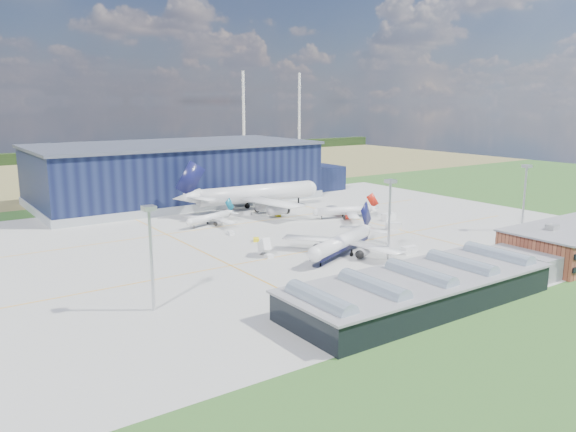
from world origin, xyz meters
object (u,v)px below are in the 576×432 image
(hangar, at_px, (181,175))
(airliner_navy, at_px, (341,234))
(gse_tug_a, at_px, (384,277))
(gse_tug_b, at_px, (256,240))
(gse_van_c, at_px, (410,250))
(car_b, at_px, (463,266))
(gse_cart_a, at_px, (231,233))
(car_a, at_px, (511,254))
(airliner_red, at_px, (343,207))
(gse_cart_b, at_px, (248,213))
(airliner_regional, at_px, (209,214))
(airstair, at_px, (264,250))
(light_mast_west, at_px, (151,241))
(airliner_widebody, at_px, (256,184))
(gse_van_b, at_px, (394,226))
(light_mast_center, at_px, (390,206))
(gse_van_a, at_px, (389,217))
(gse_tug_c, at_px, (278,215))
(light_mast_east, at_px, (525,187))

(hangar, bearing_deg, airliner_navy, -90.82)
(gse_tug_a, relative_size, gse_tug_b, 1.36)
(gse_van_c, bearing_deg, gse_tug_a, 125.84)
(gse_tug_b, distance_m, car_b, 64.79)
(gse_cart_a, distance_m, car_a, 88.33)
(airliner_red, bearing_deg, gse_cart_b, -26.16)
(gse_tug_b, height_order, car_b, gse_tug_b)
(gse_van_c, xyz_separation_m, car_b, (0.74, -18.70, -0.57))
(airliner_regional, distance_m, airstair, 47.07)
(airliner_regional, relative_size, car_b, 7.46)
(light_mast_west, height_order, airliner_widebody, light_mast_west)
(airliner_red, xyz_separation_m, gse_van_b, (2.20, -24.90, -3.36))
(gse_tug_a, bearing_deg, airliner_navy, 82.39)
(light_mast_center, relative_size, airliner_regional, 0.91)
(gse_van_a, height_order, car_b, gse_van_a)
(hangar, relative_size, car_b, 42.82)
(gse_van_a, bearing_deg, gse_tug_c, 37.59)
(light_mast_center, distance_m, airliner_red, 58.98)
(airstair, bearing_deg, gse_van_a, 26.33)
(gse_van_b, distance_m, car_b, 48.26)
(car_a, bearing_deg, hangar, 20.66)
(gse_van_b, height_order, gse_cart_b, gse_van_b)
(gse_van_b, bearing_deg, airliner_red, 31.73)
(gse_tug_c, bearing_deg, light_mast_east, -34.40)
(airliner_widebody, relative_size, gse_van_c, 13.86)
(gse_tug_b, distance_m, gse_cart_a, 12.74)
(gse_cart_a, bearing_deg, airliner_regional, 98.28)
(light_mast_center, height_order, gse_van_a, light_mast_center)
(airliner_navy, relative_size, gse_cart_b, 14.51)
(light_mast_west, distance_m, gse_van_b, 103.47)
(light_mast_west, distance_m, gse_van_a, 116.34)
(airliner_red, xyz_separation_m, airstair, (-53.75, -28.04, -2.75))
(gse_van_c, height_order, airstair, airstair)
(airliner_red, xyz_separation_m, gse_tug_c, (-18.70, 17.34, -3.94))
(car_b, bearing_deg, gse_tug_c, 19.45)
(car_a, bearing_deg, airliner_red, 9.61)
(light_mast_center, bearing_deg, airliner_red, 62.47)
(light_mast_center, distance_m, car_b, 25.54)
(gse_tug_b, bearing_deg, gse_tug_c, 75.80)
(light_mast_east, bearing_deg, gse_van_c, 179.28)
(gse_tug_b, relative_size, car_b, 0.79)
(car_b, bearing_deg, light_mast_west, 95.33)
(hangar, height_order, light_mast_west, hangar)
(airliner_regional, distance_m, gse_tug_a, 83.51)
(gse_cart_a, bearing_deg, light_mast_east, -19.11)
(airliner_regional, height_order, gse_tug_a, airliner_regional)
(light_mast_east, distance_m, gse_van_c, 57.21)
(hangar, height_order, gse_tug_c, hangar)
(airliner_red, bearing_deg, car_b, 95.13)
(gse_van_c, relative_size, car_b, 1.39)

